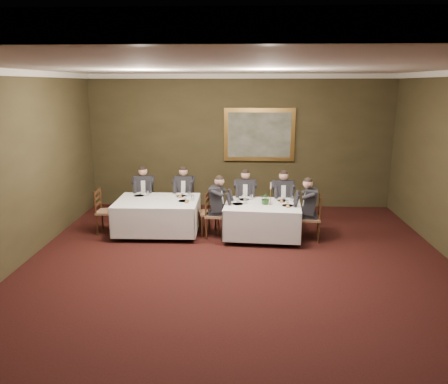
# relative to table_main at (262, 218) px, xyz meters

# --- Properties ---
(ground) EXTENTS (10.00, 10.00, 0.00)m
(ground) POSITION_rel_table_main_xyz_m (-0.50, -2.42, -0.45)
(ground) COLOR black
(ground) RESTS_ON ground
(ceiling) EXTENTS (8.00, 10.00, 0.10)m
(ceiling) POSITION_rel_table_main_xyz_m (-0.50, -2.42, 3.05)
(ceiling) COLOR silver
(ceiling) RESTS_ON back_wall
(back_wall) EXTENTS (8.00, 0.10, 3.50)m
(back_wall) POSITION_rel_table_main_xyz_m (-0.50, 2.58, 1.30)
(back_wall) COLOR #36301B
(back_wall) RESTS_ON ground
(crown_molding) EXTENTS (8.00, 10.00, 0.12)m
(crown_molding) POSITION_rel_table_main_xyz_m (-0.50, -2.42, 2.99)
(crown_molding) COLOR white
(crown_molding) RESTS_ON back_wall
(table_main) EXTENTS (1.71, 1.35, 0.67)m
(table_main) POSITION_rel_table_main_xyz_m (0.00, 0.00, 0.00)
(table_main) COLOR black
(table_main) RESTS_ON ground
(table_second) EXTENTS (1.82, 1.39, 0.67)m
(table_second) POSITION_rel_table_main_xyz_m (-2.31, 0.24, 0.00)
(table_second) COLOR black
(table_second) RESTS_ON ground
(chair_main_backleft) EXTENTS (0.44, 0.42, 1.00)m
(chair_main_backleft) POSITION_rel_table_main_xyz_m (-0.37, 0.86, -0.17)
(chair_main_backleft) COLOR #846043
(chair_main_backleft) RESTS_ON ground
(diner_main_backleft) EXTENTS (0.42, 0.48, 1.35)m
(diner_main_backleft) POSITION_rel_table_main_xyz_m (-0.37, 0.85, 0.06)
(diner_main_backleft) COLOR black
(diner_main_backleft) RESTS_ON chair_main_backleft
(chair_main_backright) EXTENTS (0.44, 0.42, 1.00)m
(chair_main_backright) POSITION_rel_table_main_xyz_m (0.49, 0.79, -0.17)
(chair_main_backright) COLOR #846043
(chair_main_backright) RESTS_ON ground
(diner_main_backright) EXTENTS (0.42, 0.48, 1.35)m
(diner_main_backright) POSITION_rel_table_main_xyz_m (0.49, 0.78, 0.06)
(diner_main_backright) COLOR black
(diner_main_backright) RESTS_ON chair_main_backright
(chair_main_endleft) EXTENTS (0.46, 0.48, 1.00)m
(chair_main_endleft) POSITION_rel_table_main_xyz_m (-1.02, 0.08, -0.17)
(chair_main_endleft) COLOR #846043
(chair_main_endleft) RESTS_ON ground
(diner_main_endleft) EXTENTS (0.52, 0.45, 1.35)m
(diner_main_endleft) POSITION_rel_table_main_xyz_m (-1.01, 0.08, 0.06)
(diner_main_endleft) COLOR black
(diner_main_endleft) RESTS_ON chair_main_endleft
(chair_main_endright) EXTENTS (0.47, 0.49, 1.00)m
(chair_main_endright) POSITION_rel_table_main_xyz_m (1.02, -0.08, -0.17)
(chair_main_endright) COLOR #846043
(chair_main_endright) RESTS_ON ground
(diner_main_endright) EXTENTS (0.53, 0.46, 1.35)m
(diner_main_endright) POSITION_rel_table_main_xyz_m (1.01, -0.08, 0.06)
(diner_main_endright) COLOR black
(diner_main_endright) RESTS_ON chair_main_endright
(chair_sec_backleft) EXTENTS (0.48, 0.47, 1.00)m
(chair_sec_backleft) POSITION_rel_table_main_xyz_m (-2.80, 1.16, -0.17)
(chair_sec_backleft) COLOR #846043
(chair_sec_backleft) RESTS_ON ground
(diner_sec_backleft) EXTENTS (0.45, 0.52, 1.35)m
(diner_sec_backleft) POSITION_rel_table_main_xyz_m (-2.80, 1.15, 0.06)
(diner_sec_backleft) COLOR black
(diner_sec_backleft) RESTS_ON chair_sec_backleft
(chair_sec_backright) EXTENTS (0.45, 0.43, 1.00)m
(chair_sec_backright) POSITION_rel_table_main_xyz_m (-1.83, 1.17, -0.17)
(chair_sec_backright) COLOR #846043
(chair_sec_backright) RESTS_ON ground
(diner_sec_backright) EXTENTS (0.43, 0.49, 1.35)m
(diner_sec_backright) POSITION_rel_table_main_xyz_m (-1.83, 1.16, 0.06)
(diner_sec_backright) COLOR black
(diner_sec_backright) RESTS_ON chair_sec_backright
(chair_sec_endright) EXTENTS (0.50, 0.52, 1.00)m
(chair_sec_endright) POSITION_rel_table_main_xyz_m (-1.16, 0.25, -0.17)
(chair_sec_endright) COLOR #846043
(chair_sec_endright) RESTS_ON ground
(chair_sec_endleft) EXTENTS (0.42, 0.44, 1.00)m
(chair_sec_endleft) POSITION_rel_table_main_xyz_m (-3.45, 0.23, -0.17)
(chair_sec_endleft) COLOR #846043
(chair_sec_endleft) RESTS_ON ground
(centerpiece) EXTENTS (0.27, 0.24, 0.29)m
(centerpiece) POSITION_rel_table_main_xyz_m (0.07, -0.02, 0.46)
(centerpiece) COLOR #2D5926
(centerpiece) RESTS_ON table_main
(candlestick) EXTENTS (0.07, 0.07, 0.49)m
(candlestick) POSITION_rel_table_main_xyz_m (0.16, -0.02, 0.50)
(candlestick) COLOR #BE883A
(candlestick) RESTS_ON table_main
(place_setting_table_main) EXTENTS (0.33, 0.31, 0.14)m
(place_setting_table_main) POSITION_rel_table_main_xyz_m (-0.35, 0.40, 0.35)
(place_setting_table_main) COLOR white
(place_setting_table_main) RESTS_ON table_main
(place_setting_table_second) EXTENTS (0.33, 0.31, 0.14)m
(place_setting_table_second) POSITION_rel_table_main_xyz_m (-2.74, 0.64, 0.35)
(place_setting_table_second) COLOR white
(place_setting_table_second) RESTS_ON table_second
(painting) EXTENTS (1.85, 0.09, 1.38)m
(painting) POSITION_rel_table_main_xyz_m (0.00, 2.52, 1.50)
(painting) COLOR tan
(painting) RESTS_ON back_wall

